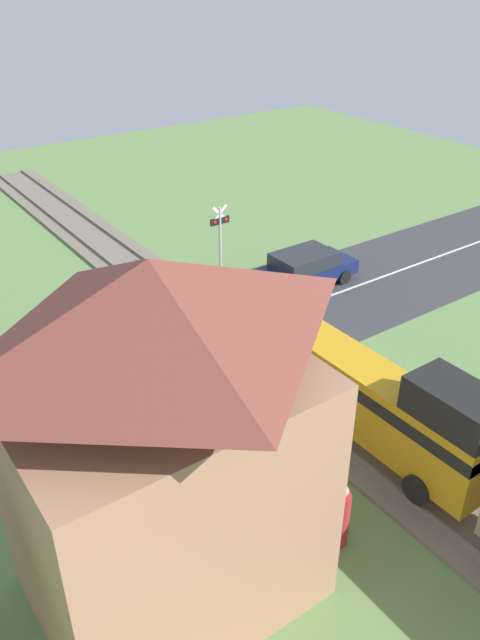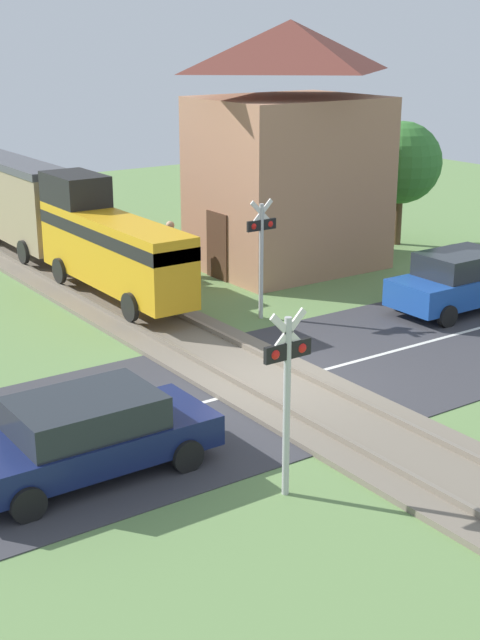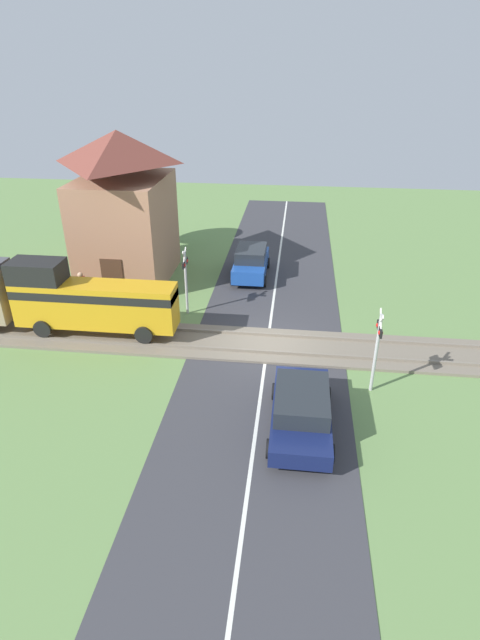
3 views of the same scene
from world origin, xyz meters
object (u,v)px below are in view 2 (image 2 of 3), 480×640
at_px(car_near_crossing, 86,434).
at_px(crossing_signal_east_approach, 261,243).
at_px(train, 17,201).
at_px(station_building, 288,151).
at_px(crossing_signal_west_approach, 287,380).
at_px(car_far_side, 459,281).
at_px(pedestrian_by_station, 171,251).

xyz_separation_m(car_near_crossing, crossing_signal_east_approach, (7.71, 5.44, 1.31)).
relative_size(train, station_building, 2.70).
bearing_deg(train, crossing_signal_east_approach, -75.80).
height_order(car_near_crossing, crossing_signal_east_approach, crossing_signal_east_approach).
bearing_deg(train, crossing_signal_west_approach, -98.16).
bearing_deg(crossing_signal_west_approach, car_far_side, 28.06).
height_order(train, crossing_signal_west_approach, train).
relative_size(car_near_crossing, crossing_signal_east_approach, 1.40).
relative_size(train, pedestrian_by_station, 11.99).
bearing_deg(car_far_side, station_building, 98.00).
relative_size(crossing_signal_west_approach, pedestrian_by_station, 1.86).
height_order(car_far_side, crossing_signal_west_approach, crossing_signal_west_approach).
relative_size(train, crossing_signal_east_approach, 6.44).
relative_size(car_far_side, crossing_signal_west_approach, 1.27).
distance_m(car_near_crossing, car_far_side, 12.93).
relative_size(crossing_signal_west_approach, station_building, 0.42).
distance_m(car_far_side, crossing_signal_west_approach, 11.62).
xyz_separation_m(crossing_signal_east_approach, station_building, (3.98, 4.02, 1.70)).
bearing_deg(crossing_signal_west_approach, pedestrian_by_station, 67.13).
height_order(car_near_crossing, pedestrian_by_station, pedestrian_by_station).
relative_size(car_near_crossing, pedestrian_by_station, 2.61).
xyz_separation_m(train, station_building, (6.62, -6.46, 1.89)).
distance_m(car_near_crossing, crossing_signal_east_approach, 9.52).
distance_m(car_near_crossing, pedestrian_by_station, 13.33).
bearing_deg(crossing_signal_east_approach, crossing_signal_west_approach, -123.54).
xyz_separation_m(car_far_side, crossing_signal_east_approach, (-4.90, 2.56, 1.22)).
bearing_deg(pedestrian_by_station, train, 119.19).
distance_m(station_building, pedestrian_by_station, 4.90).
xyz_separation_m(car_near_crossing, car_far_side, (12.61, 2.88, 0.09)).
bearing_deg(car_far_side, crossing_signal_west_approach, -151.94).
xyz_separation_m(crossing_signal_west_approach, crossing_signal_east_approach, (5.30, 7.99, 0.00)).
bearing_deg(pedestrian_by_station, crossing_signal_east_approach, -93.05).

